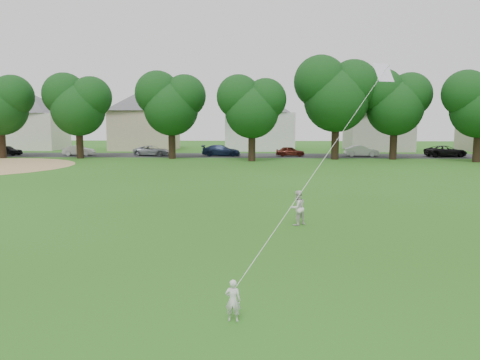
{
  "coord_description": "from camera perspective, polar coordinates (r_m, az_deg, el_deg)",
  "views": [
    {
      "loc": [
        0.19,
        -12.67,
        4.21
      ],
      "look_at": [
        -0.48,
        2.0,
        2.3
      ],
      "focal_mm": 35.0,
      "sensor_mm": 36.0,
      "label": 1
    }
  ],
  "objects": [
    {
      "name": "house_row",
      "position": [
        64.68,
        3.11,
        7.95
      ],
      "size": [
        76.19,
        13.23,
        10.0
      ],
      "color": "silver",
      "rests_on": "ground"
    },
    {
      "name": "older_boy",
      "position": [
        18.81,
        7.02,
        -3.4
      ],
      "size": [
        0.86,
        0.83,
        1.4
      ],
      "primitive_type": "imported",
      "rotation": [
        0.0,
        0.0,
        3.77
      ],
      "color": "silver",
      "rests_on": "ground"
    },
    {
      "name": "tree_row",
      "position": [
        49.26,
        4.45,
        9.91
      ],
      "size": [
        79.32,
        8.84,
        11.12
      ],
      "color": "black",
      "rests_on": "ground"
    },
    {
      "name": "toddler",
      "position": [
        10.08,
        -0.86,
        -14.47
      ],
      "size": [
        0.35,
        0.25,
        0.91
      ],
      "primitive_type": "imported",
      "rotation": [
        0.0,
        0.0,
        3.04
      ],
      "color": "silver",
      "rests_on": "ground"
    },
    {
      "name": "street",
      "position": [
        54.83,
        2.41,
        3.0
      ],
      "size": [
        90.0,
        7.0,
        0.01
      ],
      "primitive_type": "cube",
      "color": "#2D2D30",
      "rests_on": "ground"
    },
    {
      "name": "kite",
      "position": [
        15.6,
        11.55,
        4.54
      ],
      "size": [
        3.56,
        6.5,
        14.63
      ],
      "color": "white",
      "rests_on": "ground"
    },
    {
      "name": "ground",
      "position": [
        13.35,
        1.7,
        -10.97
      ],
      "size": [
        160.0,
        160.0,
        0.0
      ],
      "primitive_type": "plane",
      "color": "#265212",
      "rests_on": "ground"
    },
    {
      "name": "parked_cars",
      "position": [
        54.1,
        8.72,
        3.51
      ],
      "size": [
        71.5,
        2.49,
        1.28
      ],
      "color": "black",
      "rests_on": "ground"
    }
  ]
}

